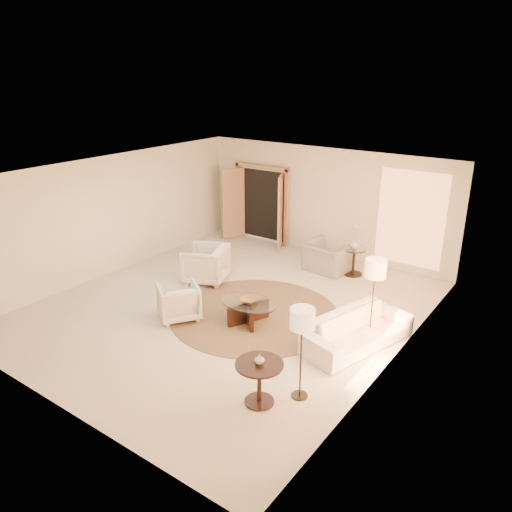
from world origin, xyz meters
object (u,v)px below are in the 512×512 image
Objects in this scene: sofa at (358,330)px; armchair_left at (205,262)px; accent_chair at (327,253)px; side_vase at (355,244)px; end_table at (259,376)px; armchair_right at (178,300)px; bowl at (248,300)px; floor_lamp_far at (302,323)px; coffee_table at (248,310)px; end_vase at (259,359)px; side_table at (354,259)px; floor_lamp_near at (375,272)px.

armchair_left reaches higher than sofa.
sofa is 3.51m from accent_chair.
armchair_left reaches higher than side_vase.
armchair_left is at bearing 140.67° from end_table.
bowl is at bearing 152.12° from armchair_right.
coffee_table is at bearing 144.59° from floor_lamp_far.
accent_chair is 5.17m from floor_lamp_far.
accent_chair is at bearing 90.33° from bowl.
end_vase is at bearing -79.42° from side_vase.
side_table is 0.37m from side_vase.
end_table is 3.24× the size of side_vase.
coffee_table is 9.03× the size of end_vase.
floor_lamp_near is at bearing 138.12° from accent_chair.
end_vase is (1.61, -1.91, 0.47)m from coffee_table.
floor_lamp_far is at bearing -35.41° from bowl.
end_vase is 5.40m from side_vase.
armchair_left is at bearing 176.36° from floor_lamp_near.
accent_chair is 0.69× the size of floor_lamp_near.
bowl is at bearing -160.20° from floor_lamp_near.
floor_lamp_far is at bearing 119.87° from accent_chair.
end_vase is at bearing -175.28° from sofa.
accent_chair is 0.78× the size of coffee_table.
armchair_right is at bearing 155.90° from end_table.
side_vase is (0.62, 3.39, 0.51)m from coffee_table.
sofa is 2.71× the size of armchair_right.
side_vase is at bearing 100.58° from end_table.
floor_lamp_far reaches higher than side_vase.
bowl is (-2.18, -0.78, -0.85)m from floor_lamp_near.
floor_lamp_near reaches higher than coffee_table.
accent_chair is (-2.11, 2.81, 0.16)m from sofa.
accent_chair is 3.28× the size of bowl.
side_table is 5.41m from end_vase.
end_table is at bearing -79.42° from side_table.
end_vase is at bearing -131.11° from floor_lamp_far.
end_table is (3.62, -2.96, -0.01)m from armchair_left.
bowl is at bearing -100.35° from side_table.
side_vase is (-0.99, 5.30, 0.04)m from end_vase.
end_table is 0.46× the size of floor_lamp_near.
end_vase is (2.85, -1.27, 0.35)m from armchair_right.
end_vase is (-0.41, -0.47, -0.51)m from floor_lamp_far.
side_table is at bearing 120.91° from floor_lamp_near.
end_vase is (1.63, -5.15, 0.28)m from accent_chair.
side_table is at bearing 106.21° from floor_lamp_far.
floor_lamp_near is (0.09, 0.35, 1.02)m from sofa.
floor_lamp_near reaches higher than floor_lamp_far.
sofa is 2.40m from end_table.
armchair_right is 0.57× the size of coffee_table.
coffee_table is at bearing -100.35° from side_table.
armchair_left is 0.88× the size of accent_chair.
side_table is at bearing 100.58° from end_vase.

